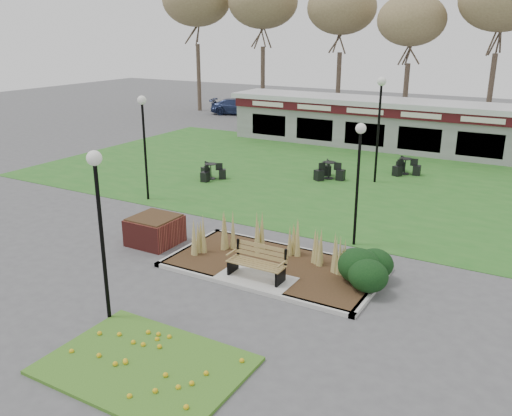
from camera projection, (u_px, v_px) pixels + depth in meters
The scene contains 18 objects.
ground at pixel (253, 284), 15.36m from camera, with size 100.00×100.00×0.00m, color #515154.
lawn at pixel (382, 184), 25.23m from camera, with size 34.00×16.00×0.02m, color #286C22.
flower_bed at pixel (145, 364), 11.55m from camera, with size 4.20×3.00×0.16m.
planting_bed at pixel (314, 264), 15.75m from camera, with size 6.75×3.40×1.27m.
park_bench at pixel (258, 262), 15.38m from camera, with size 1.70×0.66×0.93m.
brick_planter at pixel (155, 230), 18.11m from camera, with size 1.50×1.50×0.95m.
food_pavilion at pixel (426, 127), 31.33m from camera, with size 24.60×3.40×2.90m.
tree_backdrop at pixel (466, 5), 35.78m from camera, with size 47.24×5.24×10.36m.
lamp_post_near_left at pixel (143, 125), 21.95m from camera, with size 0.36×0.36×4.35m.
lamp_post_near_right at pixel (98, 200), 12.49m from camera, with size 0.36×0.36×4.29m.
lamp_post_mid_left at pixel (380, 107), 24.40m from camera, with size 0.40×0.40×4.86m.
lamp_post_mid_right at pixel (359, 158), 17.19m from camera, with size 0.34×0.34×4.09m.
bistro_set_a at pixel (405, 169), 26.82m from camera, with size 1.37×1.48×0.79m.
bistro_set_b at pixel (211, 174), 25.95m from camera, with size 1.41×1.27×0.75m.
bistro_set_c at pixel (329, 173), 26.00m from camera, with size 1.35×1.54×0.82m.
car_silver at pixel (250, 108), 44.96m from camera, with size 1.54×3.82×1.30m, color #A8A8AC.
car_black at pixel (295, 111), 42.96m from camera, with size 1.46×4.18×1.38m, color black.
car_blue at pixel (237, 107), 45.52m from camera, with size 1.82×4.48×1.30m, color navy.
Camera 1 is at (6.99, -12.02, 6.87)m, focal length 38.00 mm.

